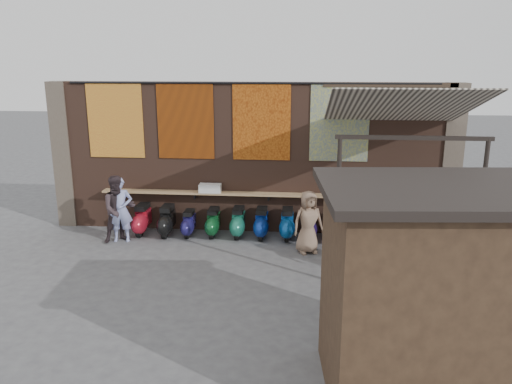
% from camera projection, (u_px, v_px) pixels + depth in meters
% --- Properties ---
extents(ground, '(70.00, 70.00, 0.00)m').
position_uv_depth(ground, '(239.00, 267.00, 11.28)').
color(ground, '#474749').
rests_on(ground, ground).
extents(brick_wall, '(10.00, 0.40, 4.00)m').
position_uv_depth(brick_wall, '(251.00, 158.00, 13.38)').
color(brick_wall, brown).
rests_on(brick_wall, ground).
extents(pier_left, '(0.50, 0.50, 4.00)m').
position_uv_depth(pier_left, '(65.00, 155.00, 13.84)').
color(pier_left, '#4C4238').
rests_on(pier_left, ground).
extents(pier_right, '(0.50, 0.50, 4.00)m').
position_uv_depth(pier_right, '(450.00, 161.00, 12.92)').
color(pier_right, '#4C4238').
rests_on(pier_right, ground).
extents(eating_counter, '(8.00, 0.32, 0.05)m').
position_uv_depth(eating_counter, '(250.00, 194.00, 13.25)').
color(eating_counter, '#9E7A51').
rests_on(eating_counter, brick_wall).
extents(shelf_box, '(0.58, 0.28, 0.23)m').
position_uv_depth(shelf_box, '(210.00, 188.00, 13.28)').
color(shelf_box, white).
rests_on(shelf_box, eating_counter).
extents(tapestry_redgold, '(1.50, 0.02, 2.00)m').
position_uv_depth(tapestry_redgold, '(115.00, 120.00, 13.24)').
color(tapestry_redgold, '#9F2717').
rests_on(tapestry_redgold, brick_wall).
extents(tapestry_sun, '(1.50, 0.02, 2.00)m').
position_uv_depth(tapestry_sun, '(186.00, 121.00, 13.07)').
color(tapestry_sun, '#BB4A0B').
rests_on(tapestry_sun, brick_wall).
extents(tapestry_orange, '(1.50, 0.02, 2.00)m').
position_uv_depth(tapestry_orange, '(261.00, 122.00, 12.89)').
color(tapestry_orange, '#AD5715').
rests_on(tapestry_orange, brick_wall).
extents(tapestry_multi, '(1.50, 0.02, 2.00)m').
position_uv_depth(tapestry_multi, '(340.00, 123.00, 12.71)').
color(tapestry_multi, '#284096').
rests_on(tapestry_multi, brick_wall).
extents(hang_rail, '(9.50, 0.06, 0.06)m').
position_uv_depth(hang_rail, '(250.00, 83.00, 12.66)').
color(hang_rail, black).
rests_on(hang_rail, brick_wall).
extents(scooter_stool_0, '(0.38, 0.84, 0.80)m').
position_uv_depth(scooter_stool_0, '(142.00, 220.00, 13.37)').
color(scooter_stool_0, '#A41526').
rests_on(scooter_stool_0, ground).
extents(scooter_stool_1, '(0.38, 0.84, 0.79)m').
position_uv_depth(scooter_stool_1, '(167.00, 221.00, 13.27)').
color(scooter_stool_1, black).
rests_on(scooter_stool_1, ground).
extents(scooter_stool_2, '(0.32, 0.71, 0.68)m').
position_uv_depth(scooter_stool_2, '(189.00, 224.00, 13.24)').
color(scooter_stool_2, navy).
rests_on(scooter_stool_2, ground).
extents(scooter_stool_3, '(0.35, 0.77, 0.73)m').
position_uv_depth(scooter_stool_3, '(213.00, 223.00, 13.24)').
color(scooter_stool_3, '#0E4721').
rests_on(scooter_stool_3, ground).
extents(scooter_stool_4, '(0.37, 0.82, 0.78)m').
position_uv_depth(scooter_stool_4, '(238.00, 223.00, 13.16)').
color(scooter_stool_4, '#1A6A53').
rests_on(scooter_stool_4, ground).
extents(scooter_stool_5, '(0.37, 0.82, 0.78)m').
position_uv_depth(scooter_stool_5, '(262.00, 223.00, 13.11)').
color(scooter_stool_5, navy).
rests_on(scooter_stool_5, ground).
extents(scooter_stool_6, '(0.37, 0.83, 0.79)m').
position_uv_depth(scooter_stool_6, '(287.00, 224.00, 13.01)').
color(scooter_stool_6, '#0D468A').
rests_on(scooter_stool_6, ground).
extents(scooter_stool_7, '(0.34, 0.75, 0.72)m').
position_uv_depth(scooter_stool_7, '(310.00, 226.00, 13.00)').
color(scooter_stool_7, '#20154E').
rests_on(scooter_stool_7, ground).
extents(scooter_stool_8, '(0.36, 0.79, 0.75)m').
position_uv_depth(scooter_stool_8, '(334.00, 227.00, 12.87)').
color(scooter_stool_8, maroon).
rests_on(scooter_stool_8, ground).
extents(scooter_stool_9, '(0.36, 0.81, 0.77)m').
position_uv_depth(scooter_stool_9, '(362.00, 227.00, 12.83)').
color(scooter_stool_9, '#92540D').
rests_on(scooter_stool_9, ground).
extents(diner_left, '(0.68, 0.52, 1.69)m').
position_uv_depth(diner_left, '(120.00, 210.00, 12.74)').
color(diner_left, '#919BD3').
rests_on(diner_left, ground).
extents(diner_right, '(1.07, 1.01, 1.74)m').
position_uv_depth(diner_right, '(119.00, 209.00, 12.71)').
color(diner_right, '#33282C').
rests_on(diner_right, ground).
extents(shopper_navy, '(1.10, 0.56, 1.80)m').
position_uv_depth(shopper_navy, '(402.00, 241.00, 10.31)').
color(shopper_navy, black).
rests_on(shopper_navy, ground).
extents(shopper_grey, '(1.41, 1.16, 1.89)m').
position_uv_depth(shopper_grey, '(483.00, 251.00, 9.67)').
color(shopper_grey, '#504F53').
rests_on(shopper_grey, ground).
extents(shopper_tan, '(0.88, 0.73, 1.54)m').
position_uv_depth(shopper_tan, '(308.00, 222.00, 11.98)').
color(shopper_tan, '#896C57').
rests_on(shopper_tan, ground).
extents(market_stall, '(2.80, 2.19, 2.86)m').
position_uv_depth(market_stall, '(428.00, 297.00, 6.71)').
color(market_stall, black).
rests_on(market_stall, ground).
extents(stall_roof, '(3.14, 2.52, 0.12)m').
position_uv_depth(stall_roof, '(438.00, 190.00, 6.33)').
color(stall_roof, black).
rests_on(stall_roof, market_stall).
extents(stall_sign, '(1.20, 0.14, 0.50)m').
position_uv_depth(stall_sign, '(410.00, 228.00, 7.53)').
color(stall_sign, gold).
rests_on(stall_sign, market_stall).
extents(stall_shelf, '(2.19, 0.28, 0.06)m').
position_uv_depth(stall_shelf, '(405.00, 290.00, 7.79)').
color(stall_shelf, '#473321').
rests_on(stall_shelf, market_stall).
extents(awning_canvas, '(3.20, 3.28, 0.97)m').
position_uv_depth(awning_canvas, '(401.00, 107.00, 10.94)').
color(awning_canvas, beige).
rests_on(awning_canvas, brick_wall).
extents(awning_ledger, '(3.30, 0.08, 0.12)m').
position_uv_depth(awning_ledger, '(390.00, 85.00, 12.37)').
color(awning_ledger, '#33261C').
rests_on(awning_ledger, brick_wall).
extents(awning_header, '(3.00, 0.08, 0.08)m').
position_uv_depth(awning_header, '(414.00, 138.00, 9.62)').
color(awning_header, black).
rests_on(awning_header, awning_post_left).
extents(awning_post_left, '(0.09, 0.09, 3.10)m').
position_uv_depth(awning_post_left, '(337.00, 212.00, 10.13)').
color(awning_post_left, black).
rests_on(awning_post_left, ground).
extents(awning_post_right, '(0.09, 0.09, 3.10)m').
position_uv_depth(awning_post_right, '(480.00, 216.00, 9.88)').
color(awning_post_right, black).
rests_on(awning_post_right, ground).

